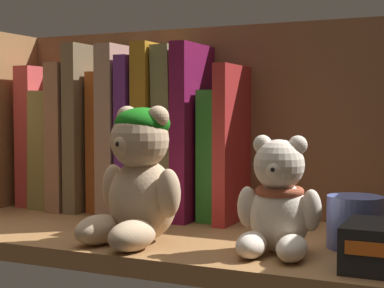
{
  "coord_description": "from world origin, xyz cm",
  "views": [
    {
      "loc": [
        29.44,
        -63.69,
        16.43
      ],
      "look_at": [
        0.39,
        0.0,
        12.52
      ],
      "focal_mm": 56.1,
      "sensor_mm": 36.0,
      "label": 1
    }
  ],
  "objects_px": {
    "book_9": "(200,132)",
    "teddy_bear_smaller": "(278,203)",
    "book_1": "(62,149)",
    "book_2": "(80,136)",
    "teddy_bear_larger": "(138,178)",
    "book_5": "(130,130)",
    "book_10": "(220,154)",
    "book_11": "(238,143)",
    "book_4": "(112,141)",
    "book_3": "(95,128)",
    "book_6": "(146,136)",
    "pillar_candle": "(355,222)",
    "book_7": "(162,130)",
    "book_8": "(181,132)",
    "book_0": "(43,136)"
  },
  "relations": [
    {
      "from": "book_4",
      "to": "teddy_bear_smaller",
      "type": "bearing_deg",
      "value": -28.89
    },
    {
      "from": "pillar_candle",
      "to": "book_3",
      "type": "bearing_deg",
      "value": 164.62
    },
    {
      "from": "book_7",
      "to": "book_6",
      "type": "bearing_deg",
      "value": -180.0
    },
    {
      "from": "book_4",
      "to": "book_5",
      "type": "distance_m",
      "value": 0.04
    },
    {
      "from": "book_3",
      "to": "book_7",
      "type": "xyz_separation_m",
      "value": [
        0.11,
        0.0,
        -0.0
      ]
    },
    {
      "from": "book_1",
      "to": "book_8",
      "type": "distance_m",
      "value": 0.2
    },
    {
      "from": "book_2",
      "to": "book_7",
      "type": "relative_size",
      "value": 0.9
    },
    {
      "from": "book_8",
      "to": "teddy_bear_smaller",
      "type": "xyz_separation_m",
      "value": [
        0.19,
        -0.17,
        -0.06
      ]
    },
    {
      "from": "book_6",
      "to": "teddy_bear_smaller",
      "type": "height_order",
      "value": "book_6"
    },
    {
      "from": "book_2",
      "to": "book_10",
      "type": "bearing_deg",
      "value": 0.0
    },
    {
      "from": "book_8",
      "to": "pillar_candle",
      "type": "height_order",
      "value": "book_8"
    },
    {
      "from": "teddy_bear_larger",
      "to": "teddy_bear_smaller",
      "type": "relative_size",
      "value": 1.25
    },
    {
      "from": "book_2",
      "to": "teddy_bear_larger",
      "type": "height_order",
      "value": "book_2"
    },
    {
      "from": "teddy_bear_smaller",
      "to": "book_4",
      "type": "bearing_deg",
      "value": 151.11
    },
    {
      "from": "book_0",
      "to": "book_3",
      "type": "relative_size",
      "value": 0.88
    },
    {
      "from": "book_8",
      "to": "book_11",
      "type": "relative_size",
      "value": 1.13
    },
    {
      "from": "book_10",
      "to": "book_9",
      "type": "bearing_deg",
      "value": 180.0
    },
    {
      "from": "book_7",
      "to": "book_9",
      "type": "xyz_separation_m",
      "value": [
        0.06,
        0.0,
        -0.0
      ]
    },
    {
      "from": "book_5",
      "to": "book_9",
      "type": "xyz_separation_m",
      "value": [
        0.11,
        0.0,
        -0.0
      ]
    },
    {
      "from": "book_2",
      "to": "book_8",
      "type": "bearing_deg",
      "value": 0.0
    },
    {
      "from": "book_2",
      "to": "book_10",
      "type": "height_order",
      "value": "book_2"
    },
    {
      "from": "book_3",
      "to": "book_10",
      "type": "xyz_separation_m",
      "value": [
        0.2,
        0.0,
        -0.03
      ]
    },
    {
      "from": "book_3",
      "to": "teddy_bear_smaller",
      "type": "distance_m",
      "value": 0.37
    },
    {
      "from": "book_5",
      "to": "teddy_bear_larger",
      "type": "xyz_separation_m",
      "value": [
        0.11,
        -0.18,
        -0.05
      ]
    },
    {
      "from": "book_10",
      "to": "book_11",
      "type": "height_order",
      "value": "book_11"
    },
    {
      "from": "book_2",
      "to": "book_4",
      "type": "xyz_separation_m",
      "value": [
        0.06,
        0.0,
        -0.01
      ]
    },
    {
      "from": "book_5",
      "to": "pillar_candle",
      "type": "distance_m",
      "value": 0.36
    },
    {
      "from": "book_9",
      "to": "book_8",
      "type": "bearing_deg",
      "value": -180.0
    },
    {
      "from": "book_2",
      "to": "book_6",
      "type": "xyz_separation_m",
      "value": [
        0.11,
        -0.0,
        0.0
      ]
    },
    {
      "from": "book_3",
      "to": "book_5",
      "type": "relative_size",
      "value": 1.02
    },
    {
      "from": "book_1",
      "to": "teddy_bear_larger",
      "type": "distance_m",
      "value": 0.3
    },
    {
      "from": "book_6",
      "to": "book_9",
      "type": "xyz_separation_m",
      "value": [
        0.08,
        0.0,
        0.01
      ]
    },
    {
      "from": "book_3",
      "to": "pillar_candle",
      "type": "distance_m",
      "value": 0.42
    },
    {
      "from": "book_0",
      "to": "book_7",
      "type": "bearing_deg",
      "value": 0.0
    },
    {
      "from": "book_3",
      "to": "book_9",
      "type": "relative_size",
      "value": 1.03
    },
    {
      "from": "teddy_bear_larger",
      "to": "book_5",
      "type": "bearing_deg",
      "value": 122.77
    },
    {
      "from": "book_11",
      "to": "teddy_bear_smaller",
      "type": "distance_m",
      "value": 0.2
    },
    {
      "from": "book_0",
      "to": "book_8",
      "type": "bearing_deg",
      "value": 0.0
    },
    {
      "from": "book_3",
      "to": "book_4",
      "type": "distance_m",
      "value": 0.03
    },
    {
      "from": "teddy_bear_larger",
      "to": "book_7",
      "type": "bearing_deg",
      "value": 109.37
    },
    {
      "from": "book_1",
      "to": "book_2",
      "type": "bearing_deg",
      "value": 0.0
    },
    {
      "from": "book_9",
      "to": "teddy_bear_smaller",
      "type": "relative_size",
      "value": 1.94
    },
    {
      "from": "book_11",
      "to": "teddy_bear_smaller",
      "type": "bearing_deg",
      "value": -58.03
    },
    {
      "from": "book_3",
      "to": "pillar_candle",
      "type": "relative_size",
      "value": 4.04
    },
    {
      "from": "book_4",
      "to": "book_5",
      "type": "bearing_deg",
      "value": 0.0
    },
    {
      "from": "book_0",
      "to": "book_3",
      "type": "height_order",
      "value": "book_3"
    },
    {
      "from": "teddy_bear_larger",
      "to": "book_10",
      "type": "bearing_deg",
      "value": 82.16
    },
    {
      "from": "book_4",
      "to": "book_6",
      "type": "xyz_separation_m",
      "value": [
        0.06,
        -0.0,
        0.01
      ]
    },
    {
      "from": "book_7",
      "to": "pillar_candle",
      "type": "height_order",
      "value": "book_7"
    },
    {
      "from": "book_6",
      "to": "book_11",
      "type": "xyz_separation_m",
      "value": [
        0.14,
        0.0,
        -0.01
      ]
    }
  ]
}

